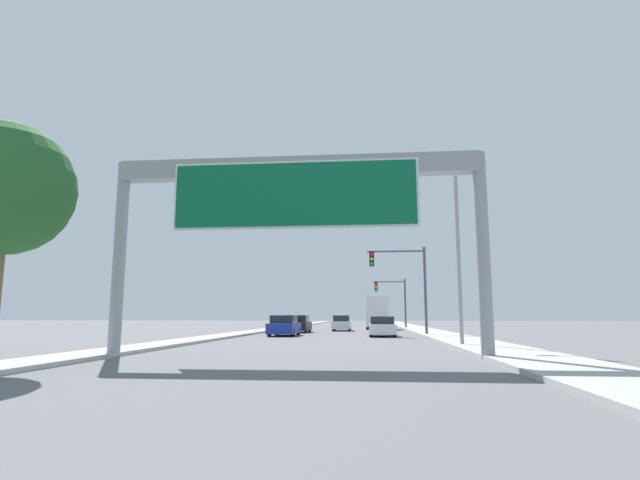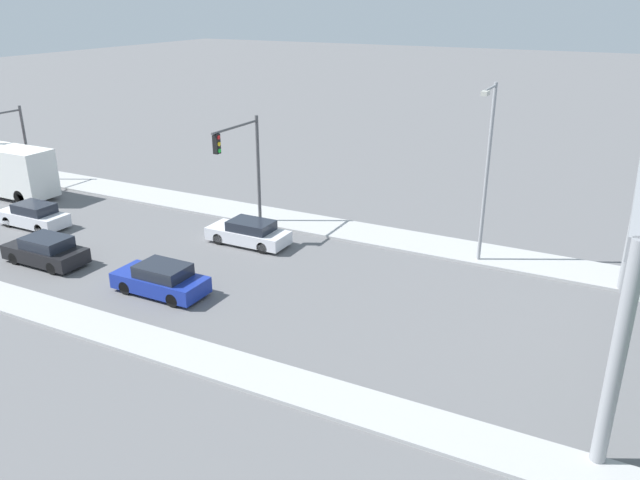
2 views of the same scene
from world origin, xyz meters
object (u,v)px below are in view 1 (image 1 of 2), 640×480
sign_gantry (295,196)px  car_mid_center (298,324)px  car_near_right (284,326)px  palm_tree_foreground (4,189)px  truck_box_primary (377,313)px  traffic_light_near_intersection (407,276)px  car_mid_left (342,323)px  car_far_left (382,327)px  street_lamp_right (452,234)px  traffic_light_mid_block (395,295)px

sign_gantry → car_mid_center: size_ratio=3.02×
car_near_right → palm_tree_foreground: bearing=-100.4°
truck_box_primary → traffic_light_near_intersection: size_ratio=1.15×
car_mid_left → car_mid_center: car_mid_center is taller
car_far_left → street_lamp_right: (3.09, -11.86, 4.63)m
traffic_light_mid_block → street_lamp_right: street_lamp_right is taller
car_near_right → street_lamp_right: bearing=-50.1°
palm_tree_foreground → street_lamp_right: size_ratio=0.77×
sign_gantry → car_far_left: size_ratio=2.91×
truck_box_primary → street_lamp_right: bearing=-84.3°
car_mid_left → palm_tree_foreground: (-7.77, -35.82, 4.32)m
sign_gantry → car_near_right: 19.90m
sign_gantry → car_mid_left: (0.00, 31.62, -4.95)m
car_mid_center → traffic_light_near_intersection: bearing=-35.5°
traffic_light_near_intersection → palm_tree_foreground: size_ratio=0.93×
car_mid_left → car_near_right: size_ratio=0.99×
car_mid_left → palm_tree_foreground: palm_tree_foreground is taller
sign_gantry → traffic_light_near_intersection: sign_gantry is taller
palm_tree_foreground → street_lamp_right: (14.35, 11.11, 0.28)m
car_far_left → car_mid_left: car_mid_left is taller
car_mid_left → traffic_light_near_intersection: 13.24m
sign_gantry → truck_box_primary: bearing=84.7°
car_mid_center → street_lamp_right: bearing=-62.7°
car_mid_left → truck_box_primary: truck_box_primary is taller
car_mid_center → palm_tree_foreground: palm_tree_foreground is taller
truck_box_primary → palm_tree_foreground: size_ratio=1.07×
car_far_left → palm_tree_foreground: bearing=-116.1°
traffic_light_near_intersection → street_lamp_right: street_lamp_right is taller
truck_box_primary → traffic_light_mid_block: (2.06, 2.14, 1.99)m
truck_box_primary → street_lamp_right: size_ratio=0.82×
traffic_light_near_intersection → palm_tree_foreground: (-13.19, -24.32, 0.65)m
car_mid_left → traffic_light_mid_block: size_ratio=0.79×
sign_gantry → traffic_light_mid_block: 40.55m
car_far_left → traffic_light_mid_block: 21.67m
traffic_light_near_intersection → street_lamp_right: size_ratio=0.72×
sign_gantry → car_mid_left: sign_gantry is taller
car_near_right → traffic_light_mid_block: (9.06, 21.17, 3.03)m
sign_gantry → street_lamp_right: size_ratio=1.47×
truck_box_primary → car_mid_center: bearing=-121.3°
truck_box_primary → street_lamp_right: 31.42m
palm_tree_foreground → car_far_left: bearing=63.9°
car_far_left → traffic_light_mid_block: (2.06, 21.35, 3.07)m
traffic_light_near_intersection → car_mid_center: bearing=144.5°
car_far_left → palm_tree_foreground: (-11.27, -22.97, 4.35)m
car_near_right → street_lamp_right: (10.09, -12.04, 4.60)m
sign_gantry → car_far_left: bearing=79.4°
traffic_light_near_intersection → car_far_left: bearing=-145.0°
car_mid_left → truck_box_primary: 7.33m
car_far_left → traffic_light_mid_block: size_ratio=0.83×
car_mid_center → palm_tree_foreground: 31.28m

